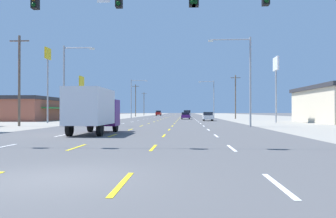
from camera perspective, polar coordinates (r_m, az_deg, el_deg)
ground_plane at (r=74.14m, az=0.48°, el=-1.69°), size 572.00×572.00×0.00m
lot_apron_left at (r=79.16m, az=-17.73°, el=-1.58°), size 28.00×440.00×0.01m
lot_apron_right at (r=77.14m, az=19.19°, el=-1.61°), size 28.00×440.00×0.01m
lane_markings at (r=112.61m, az=1.33°, el=-1.25°), size 10.64×227.60×0.01m
signal_span_wire at (r=15.85m, az=-8.22°, el=12.64°), size 26.14×0.52×8.56m
box_truck_inner_left_nearest at (r=24.92m, az=-12.54°, el=0.04°), size 2.40×7.20×3.23m
hatchback_far_right_near at (r=59.22m, az=6.79°, el=-1.25°), size 1.72×3.90×1.54m
sedan_inner_right_mid at (r=70.72m, az=3.01°, el=-1.13°), size 1.80×4.50×1.46m
suv_inner_right_midfar at (r=92.74m, az=3.27°, el=-0.80°), size 1.98×4.90×1.98m
suv_far_left_far at (r=130.49m, az=-1.62°, el=-0.69°), size 1.98×4.90×1.98m
storefront_left_row_1 at (r=66.84m, az=-23.62°, el=0.04°), size 13.84×16.26×4.22m
pole_sign_left_row_1 at (r=50.51m, az=-19.76°, el=6.54°), size 0.24×1.76×10.62m
pole_sign_left_row_2 at (r=69.10m, az=-14.46°, el=3.86°), size 0.24×2.68×8.65m
pole_sign_right_row_1 at (r=51.60m, az=17.86°, el=6.08°), size 0.24×2.53×9.58m
streetlight_left_row_0 at (r=38.64m, az=-16.77°, el=4.77°), size 3.49×0.26×8.89m
streetlight_right_row_0 at (r=37.01m, az=13.07°, el=5.78°), size 4.58×0.26×9.62m
streetlight_left_row_1 at (r=83.19m, az=-5.99°, el=2.26°), size 4.11×0.26×9.52m
streetlight_right_row_1 at (r=82.43m, az=7.53°, el=2.15°), size 3.79×0.26×9.20m
utility_pole_left_row_0 at (r=40.92m, az=-23.95°, el=4.67°), size 2.20×0.26×10.10m
utility_pole_right_row_1 at (r=75.52m, az=11.39°, el=2.17°), size 2.20×0.26×9.69m
utility_pole_left_row_2 at (r=108.51m, az=-5.53°, el=1.55°), size 2.20×0.26×10.34m
utility_pole_left_row_3 at (r=141.35m, az=-4.11°, el=0.97°), size 2.20×0.26×9.74m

